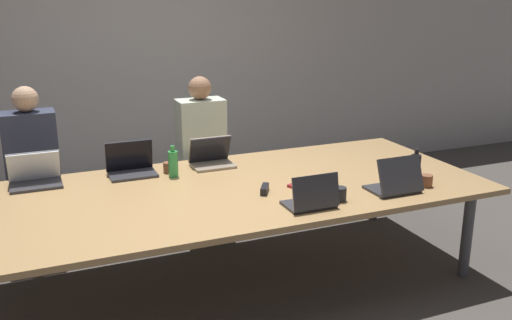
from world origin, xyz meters
name	(u,v)px	position (x,y,z in m)	size (l,w,h in m)	color
ground_plane	(219,283)	(0.00, 0.00, 0.00)	(24.00, 24.00, 0.00)	#4C4742
curtain_wall	(143,58)	(0.00, 2.32, 1.40)	(12.00, 0.06, 2.80)	#BCB7B2
conference_table	(217,196)	(0.00, 0.00, 0.68)	(3.84, 1.56, 0.73)	tan
laptop_far_center	(211,157)	(0.14, 0.56, 0.80)	(0.33, 0.24, 0.24)	gray
person_far_center	(202,157)	(0.21, 1.02, 0.66)	(0.40, 0.24, 1.38)	#2D2D38
laptop_near_midright	(312,198)	(0.44, -0.57, 0.80)	(0.32, 0.23, 0.23)	#333338
cup_near_midright	(340,194)	(0.68, -0.52, 0.78)	(0.09, 0.09, 0.09)	#232328
laptop_far_left	(35,176)	(-1.17, 0.59, 0.80)	(0.36, 0.25, 0.25)	#333338
person_far_left	(34,176)	(-1.17, 1.04, 0.66)	(0.40, 0.24, 1.38)	#2D2D38
laptop_far_midleft	(131,165)	(-0.49, 0.59, 0.80)	(0.36, 0.24, 0.25)	#333338
cup_far_midleft	(168,167)	(-0.22, 0.52, 0.77)	(0.07, 0.07, 0.08)	brown
bottle_far_midleft	(173,163)	(-0.21, 0.40, 0.83)	(0.07, 0.07, 0.24)	green
laptop_near_right	(396,182)	(1.12, -0.53, 0.80)	(0.34, 0.26, 0.26)	#333338
cup_near_right	(427,181)	(1.40, -0.51, 0.77)	(0.08, 0.08, 0.08)	brown
bottle_near_right	(415,168)	(1.39, -0.39, 0.83)	(0.07, 0.07, 0.25)	black
stapler	(265,189)	(0.28, -0.19, 0.75)	(0.11, 0.15, 0.05)	black
notebook	(303,186)	(0.58, -0.19, 0.74)	(0.21, 0.21, 0.02)	maroon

